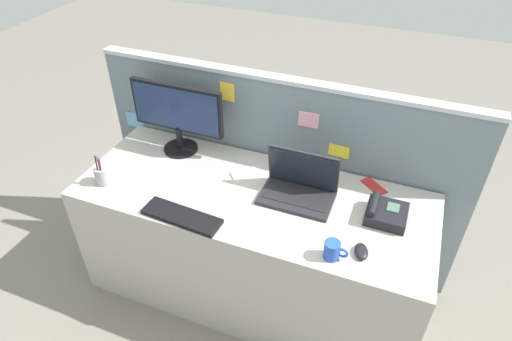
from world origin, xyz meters
The scene contains 12 objects.
ground_plane centered at (0.00, 0.00, 0.00)m, with size 10.00×10.00×0.00m, color slate.
desk centered at (0.00, 0.00, 0.38)m, with size 1.87×0.73×0.75m, color #ADA89E.
cubicle_divider centered at (0.00, 0.40, 0.62)m, with size 2.19×0.08×1.24m.
desktop_monitor centered at (-0.55, 0.23, 1.00)m, with size 0.55×0.20×0.42m.
laptop centered at (0.22, 0.08, 0.82)m, with size 0.37×0.23×0.25m.
desk_phone centered at (0.67, 0.07, 0.79)m, with size 0.19×0.19×0.09m.
keyboard_main centered at (-0.25, -0.29, 0.76)m, with size 0.40×0.12×0.02m, color black.
computer_mouse_right_hand centered at (0.60, -0.20, 0.77)m, with size 0.06×0.10×0.03m, color black.
pen_cup centered at (-0.78, -0.20, 0.80)m, with size 0.08×0.08×0.18m.
cell_phone_white_slab centered at (-0.11, 0.15, 0.76)m, with size 0.06×0.14×0.01m, color silver.
cell_phone_red_case centered at (0.58, 0.29, 0.76)m, with size 0.06×0.15×0.01m, color #B22323.
coffee_mug centered at (0.49, -0.27, 0.80)m, with size 0.11×0.07×0.09m.
Camera 1 is at (0.66, -1.63, 2.25)m, focal length 31.06 mm.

